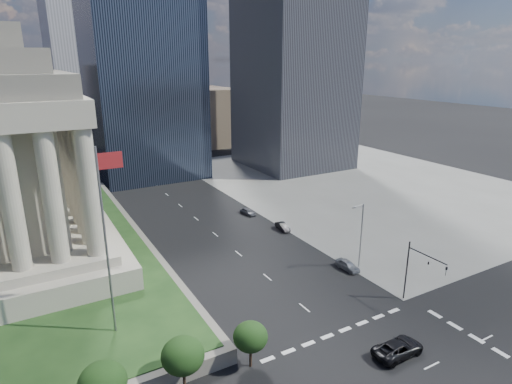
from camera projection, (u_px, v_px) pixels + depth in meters
ground at (137, 170)px, 119.86m from camera, size 500.00×500.00×0.00m
sidewalk_ne at (360, 182)px, 108.26m from camera, size 68.00×90.00×0.03m
flagpole at (107, 233)px, 42.53m from camera, size 2.52×0.24×20.00m
midrise_glass at (141, 58)px, 107.77m from camera, size 26.00×26.00×60.00m
building_filler_ne at (201, 116)px, 156.90m from camera, size 20.00×30.00×20.00m
building_filler_nw at (6, 115)px, 126.54m from camera, size 24.00×30.00×28.00m
traffic_signal_ne at (419, 267)px, 52.45m from camera, size 0.30×5.74×8.00m
street_lamp_north at (360, 232)px, 62.11m from camera, size 2.13×0.22×10.00m
pickup_truck at (398, 348)px, 44.61m from camera, size 5.89×2.78×1.63m
parked_sedan_near at (348, 265)px, 62.89m from camera, size 4.18×1.76×1.41m
parked_sedan_mid at (283, 227)px, 77.55m from camera, size 1.82×4.05×1.29m
parked_sedan_far at (248, 211)px, 85.34m from camera, size 4.01×2.16×1.30m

